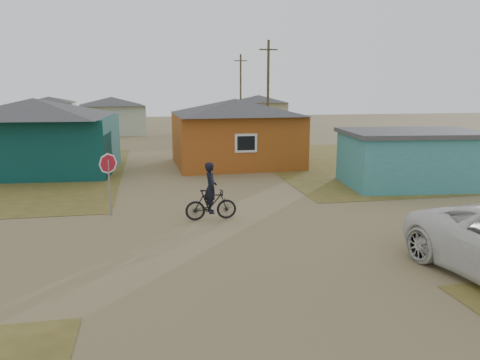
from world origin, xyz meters
name	(u,v)px	position (x,y,z in m)	size (l,w,h in m)	color
ground	(238,242)	(0.00, 0.00, 0.00)	(120.00, 120.00, 0.00)	olive
grass_ne	(419,161)	(14.00, 13.00, 0.01)	(20.00, 18.00, 0.00)	brown
house_teal	(36,135)	(-8.50, 13.50, 2.05)	(8.93, 7.08, 4.00)	#093330
house_yellow	(236,131)	(2.50, 14.00, 2.00)	(7.72, 6.76, 3.90)	#964B17
shed_turquoise	(412,158)	(9.50, 6.50, 1.31)	(6.71, 4.93, 2.60)	teal
house_pale_west	(112,115)	(-6.00, 34.00, 1.86)	(7.04, 6.15, 3.60)	#A9B69C
house_beige_east	(258,110)	(10.00, 40.00, 1.86)	(6.95, 6.05, 3.60)	tan
house_pale_north	(50,111)	(-14.00, 46.00, 1.75)	(6.28, 5.81, 3.40)	#A9B69C
utility_pole_near	(268,92)	(6.50, 22.00, 4.14)	(1.40, 0.20, 8.00)	#473D2A
utility_pole_far	(241,90)	(7.50, 38.00, 4.14)	(1.40, 0.20, 8.00)	#473D2A
stop_sign	(108,170)	(-4.00, 3.79, 1.70)	(0.73, 0.24, 2.30)	gray
cyclist	(211,199)	(-0.49, 2.58, 0.75)	(1.83, 0.66, 2.05)	black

